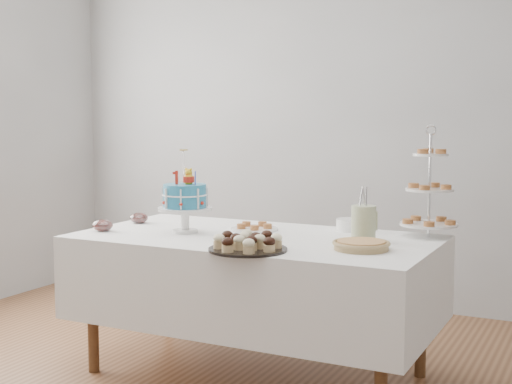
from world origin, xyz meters
The scene contains 11 objects.
walls centered at (0.00, 0.00, 1.35)m, with size 5.04×4.04×2.70m.
table centered at (0.00, 0.30, 0.54)m, with size 1.92×1.02×0.77m.
birthday_cake centered at (-0.40, 0.22, 0.90)m, with size 0.30×0.30×0.46m.
cupcake_tray centered at (0.16, -0.10, 0.81)m, with size 0.38×0.38×0.09m.
pie centered at (0.64, 0.17, 0.80)m, with size 0.28×0.28×0.04m.
tiered_stand centered at (0.84, 0.70, 1.02)m, with size 0.31×0.31×0.60m.
plate_stack centered at (0.40, 0.70, 0.80)m, with size 0.17×0.17×0.07m.
pastry_plate centered at (-0.09, 0.47, 0.79)m, with size 0.27×0.27×0.04m.
jam_bowl_a centered at (-0.84, 0.06, 0.80)m, with size 0.11×0.11×0.07m.
jam_bowl_b centered at (-0.84, 0.40, 0.80)m, with size 0.11×0.11×0.06m.
utensil_pitcher centered at (0.57, 0.40, 0.87)m, with size 0.13×0.13×0.28m.
Camera 1 is at (1.71, -3.09, 1.41)m, focal length 50.00 mm.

